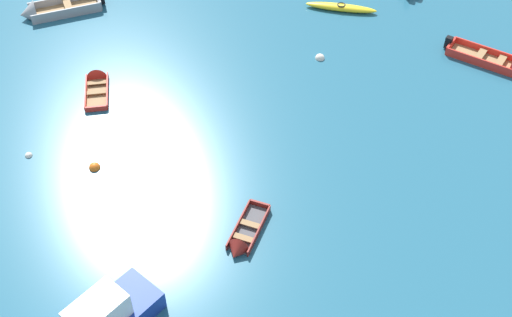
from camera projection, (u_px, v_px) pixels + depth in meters
rowboat_red_near_camera at (97, 81)px, 29.16m from camera, size 1.12×2.84×0.91m
rowboat_grey_midfield_left at (47, 11)px, 33.19m from camera, size 4.43×2.34×1.26m
kayak_yellow_near_right at (341, 7)px, 33.56m from camera, size 3.76×1.75×0.36m
rowboat_maroon_cluster_outer at (242, 242)px, 22.55m from camera, size 1.93×2.73×0.77m
rowboat_red_far_left at (502, 63)px, 30.01m from camera, size 3.64×3.29×1.07m
mooring_buoy_between_boats_right at (29, 156)px, 25.83m from camera, size 0.30×0.30×0.30m
mooring_buoy_near_foreground at (320, 58)px, 30.60m from camera, size 0.46×0.46×0.46m
mooring_buoy_outer_edge at (95, 168)px, 25.34m from camera, size 0.47×0.47×0.47m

